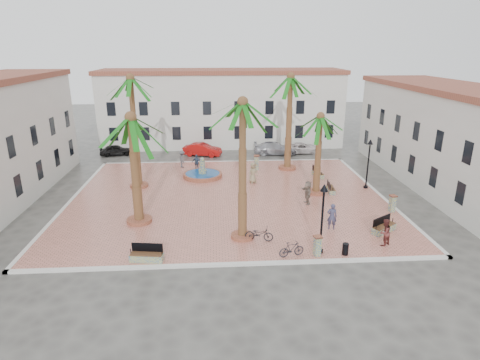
{
  "coord_description": "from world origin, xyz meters",
  "views": [
    {
      "loc": [
        -1.05,
        -31.67,
        12.21
      ],
      "look_at": [
        1.0,
        0.0,
        1.6
      ],
      "focal_mm": 30.0,
      "sensor_mm": 36.0,
      "label": 1
    }
  ],
  "objects": [
    {
      "name": "palm_e",
      "position": [
        7.59,
        0.33,
        6.01
      ],
      "size": [
        5.01,
        5.01,
        7.02
      ],
      "color": "#A7583E",
      "rests_on": "plaza"
    },
    {
      "name": "plaza",
      "position": [
        0.0,
        0.0,
        0.07
      ],
      "size": [
        26.0,
        22.0,
        0.15
      ],
      "primitive_type": "cube",
      "color": "tan",
      "rests_on": "ground"
    },
    {
      "name": "pedestrian_fountain_b",
      "position": [
        -2.93,
        7.61,
        1.01
      ],
      "size": [
        1.09,
        0.8,
        1.71
      ],
      "primitive_type": "imported",
      "rotation": [
        0.0,
        0.0,
        -0.43
      ],
      "color": "#3A4860",
      "rests_on": "plaza"
    },
    {
      "name": "building_north",
      "position": [
        -0.0,
        19.99,
        4.77
      ],
      "size": [
        30.4,
        7.4,
        9.5
      ],
      "color": "silver",
      "rests_on": "ground"
    },
    {
      "name": "bench_ne",
      "position": [
        8.91,
        4.91,
        0.42
      ],
      "size": [
        0.83,
        1.91,
        0.97
      ],
      "rotation": [
        0.0,
        0.0,
        1.72
      ],
      "color": "gray",
      "rests_on": "plaza"
    },
    {
      "name": "kerb_e",
      "position": [
        13.0,
        0.0,
        0.08
      ],
      "size": [
        0.3,
        22.3,
        0.16
      ],
      "primitive_type": "cube",
      "color": "silver",
      "rests_on": "ground"
    },
    {
      "name": "litter_bin",
      "position": [
        6.74,
        -10.4,
        0.52
      ],
      "size": [
        0.38,
        0.38,
        0.74
      ],
      "primitive_type": "cylinder",
      "color": "black",
      "rests_on": "plaza"
    },
    {
      "name": "car_white",
      "position": [
        9.45,
        14.57,
        0.61
      ],
      "size": [
        4.49,
        2.18,
        1.23
      ],
      "primitive_type": "imported",
      "rotation": [
        0.0,
        0.0,
        1.6
      ],
      "color": "silver",
      "rests_on": "ground"
    },
    {
      "name": "kerb_s",
      "position": [
        0.0,
        -11.0,
        0.08
      ],
      "size": [
        26.3,
        0.3,
        0.16
      ],
      "primitive_type": "cube",
      "color": "silver",
      "rests_on": "ground"
    },
    {
      "name": "cyclist_b",
      "position": [
        9.58,
        -9.33,
        1.04
      ],
      "size": [
        1.09,
        1.02,
        1.77
      ],
      "primitive_type": "imported",
      "rotation": [
        0.0,
        0.0,
        3.69
      ],
      "color": "maroon",
      "rests_on": "plaza"
    },
    {
      "name": "lamppost_e",
      "position": [
        12.4,
        1.41,
        3.16
      ],
      "size": [
        0.48,
        0.48,
        4.44
      ],
      "color": "black",
      "rests_on": "plaza"
    },
    {
      "name": "palm_nw",
      "position": [
        -7.95,
        3.07,
        8.78
      ],
      "size": [
        5.26,
        5.26,
        9.95
      ],
      "color": "#A7583E",
      "rests_on": "plaza"
    },
    {
      "name": "bench_e",
      "position": [
        8.96,
        0.55,
        0.4
      ],
      "size": [
        0.68,
        1.72,
        0.89
      ],
      "rotation": [
        0.0,
        0.0,
        1.47
      ],
      "color": "gray",
      "rests_on": "plaza"
    },
    {
      "name": "bollard_n",
      "position": [
        3.19,
        7.55,
        0.94
      ],
      "size": [
        0.59,
        0.59,
        1.53
      ],
      "rotation": [
        0.0,
        0.0,
        -0.09
      ],
      "color": "gray",
      "rests_on": "plaza"
    },
    {
      "name": "kerb_w",
      "position": [
        -13.0,
        0.0,
        0.08
      ],
      "size": [
        0.3,
        22.3,
        0.16
      ],
      "primitive_type": "cube",
      "color": "silver",
      "rests_on": "ground"
    },
    {
      "name": "bicycle_a",
      "position": [
        1.71,
        -8.22,
        0.63
      ],
      "size": [
        1.94,
        1.04,
        0.97
      ],
      "primitive_type": "imported",
      "rotation": [
        0.0,
        0.0,
        1.35
      ],
      "color": "black",
      "rests_on": "plaza"
    },
    {
      "name": "bicycle_b",
      "position": [
        3.43,
        -10.4,
        0.63
      ],
      "size": [
        1.66,
        0.81,
        0.96
      ],
      "primitive_type": "imported",
      "rotation": [
        0.0,
        0.0,
        1.8
      ],
      "color": "black",
      "rests_on": "plaza"
    },
    {
      "name": "palm_s",
      "position": [
        0.66,
        -7.7,
        8.18
      ],
      "size": [
        4.94,
        4.94,
        9.27
      ],
      "color": "#A7583E",
      "rests_on": "plaza"
    },
    {
      "name": "bench_se",
      "position": [
        10.36,
        -7.47,
        0.45
      ],
      "size": [
        2.01,
        1.6,
        1.06
      ],
      "rotation": [
        0.0,
        0.0,
        0.58
      ],
      "color": "gray",
      "rests_on": "plaza"
    },
    {
      "name": "bollard_se",
      "position": [
        5.0,
        -10.4,
        0.82
      ],
      "size": [
        0.55,
        0.55,
        1.3
      ],
      "rotation": [
        0.0,
        0.0,
        0.2
      ],
      "color": "gray",
      "rests_on": "plaza"
    },
    {
      "name": "bollard_e",
      "position": [
        12.4,
        -4.07,
        0.84
      ],
      "size": [
        0.55,
        0.55,
        1.34
      ],
      "rotation": [
        0.0,
        0.0,
        0.17
      ],
      "color": "gray",
      "rests_on": "plaza"
    },
    {
      "name": "kerb_n",
      "position": [
        0.0,
        11.0,
        0.08
      ],
      "size": [
        26.3,
        0.3,
        0.16
      ],
      "primitive_type": "cube",
      "color": "silver",
      "rests_on": "ground"
    },
    {
      "name": "ground",
      "position": [
        0.0,
        0.0,
        0.0
      ],
      "size": [
        120.0,
        120.0,
        0.0
      ],
      "primitive_type": "plane",
      "color": "#56544F",
      "rests_on": "ground"
    },
    {
      "name": "palm_sw",
      "position": [
        -6.6,
        -4.75,
        6.81
      ],
      "size": [
        5.81,
        5.81,
        7.99
      ],
      "color": "#A7583E",
      "rests_on": "plaza"
    },
    {
      "name": "car_red",
      "position": [
        -2.51,
        14.08,
        0.73
      ],
      "size": [
        4.7,
        2.56,
        1.47
      ],
      "primitive_type": "imported",
      "rotation": [
        0.0,
        0.0,
        1.33
      ],
      "color": "#B81210",
      "rests_on": "ground"
    },
    {
      "name": "pedestrian_north",
      "position": [
        -4.48,
        8.93,
        1.04
      ],
      "size": [
        1.0,
        1.31,
        1.79
      ],
      "primitive_type": "imported",
      "rotation": [
        0.0,
        0.0,
        1.9
      ],
      "color": "#4C4B51",
      "rests_on": "plaza"
    },
    {
      "name": "bench_s",
      "position": [
        -5.19,
        -10.38,
        0.44
      ],
      "size": [
        2.04,
        0.86,
        1.04
      ],
      "rotation": [
        0.0,
        0.0,
        -0.13
      ],
      "color": "gray",
      "rests_on": "plaza"
    },
    {
      "name": "lamppost_s",
      "position": [
        5.29,
        -10.0,
        3.17
      ],
      "size": [
        0.48,
        0.48,
        4.45
      ],
      "color": "black",
      "rests_on": "plaza"
    },
    {
      "name": "fountain",
      "position": [
        -2.29,
        5.55,
        0.41
      ],
      "size": [
        3.77,
        3.77,
        1.95
      ],
      "color": "#A7583E",
      "rests_on": "plaza"
    },
    {
      "name": "palm_ne",
      "position": [
        6.41,
        7.72,
        8.46
      ],
      "size": [
        5.82,
        5.82,
        9.71
      ],
      "color": "#A7583E",
      "rests_on": "plaza"
    },
    {
      "name": "car_silver",
      "position": [
        6.1,
        14.15,
        0.73
      ],
      "size": [
        5.08,
        2.2,
        1.46
      ],
      "primitive_type": "imported",
      "rotation": [
        0.0,
        0.0,
        1.54
      ],
      "color": "#B6B6BF",
      "rests_on": "ground"
    },
    {
      "name": "pedestrian_fountain_a",
      "position": [
        2.43,
        3.48,
        1.11
      ],
      "size": [
        1.12,
        1.0,
        1.93
      ],
      "primitive_type": "imported",
      "rotation": [
        0.0,
        0.0,
        0.51
      ],
      "color": "#92815F",
      "rests_on": "plaza"
    },
    {
      "name": "pedestrian_east",
      "position": [
        6.3,
        -1.97,
        1.09
      ],
      "size": [
        0.71,
        1.79,
        1.89
      ],
      "primitive_type": "imported",
      "rotation": [
        0.0,
        0.0,
        -1.48
      ],
      "color": "#78695C",
      "rests_on": "plaza"
    },
    {
      "name": "car_black",
      "position": [
        -12.63,
        14.88,
        0.63
      ],
      "size": [
        3.95,
        2.2,
        1.27
      ],
      "primitive_type": "imported",
      "rotation": [
        0.0,
        0.0,
        1.77
      ],
      "color": "black",
      "rests_on": "ground"
    },
    {
      "name": "cyclist_a",
      "position": [
        6.92,
        -6.77,
        1.08
      ],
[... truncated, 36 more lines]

